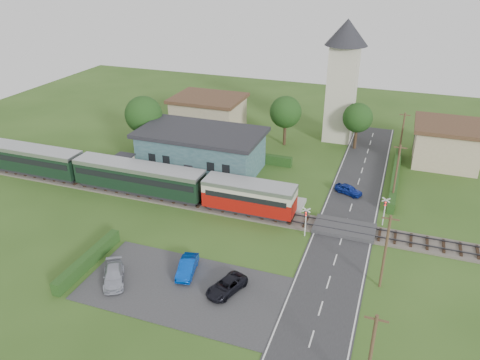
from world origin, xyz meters
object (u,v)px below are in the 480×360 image
(crossing_signal_near, at_px, (306,218))
(car_park_blue, at_px, (187,267))
(house_east, at_px, (447,143))
(crossing_signal_far, at_px, (385,207))
(station_building, at_px, (201,150))
(train, at_px, (115,173))
(car_park_silver, at_px, (114,275))
(car_on_road, at_px, (349,190))
(pedestrian_far, at_px, (139,172))
(equipment_hut, at_px, (124,165))
(car_park_dark, at_px, (226,286))
(pedestrian_near, at_px, (227,188))
(church_tower, at_px, (343,72))
(house_west, at_px, (209,113))

(crossing_signal_near, xyz_separation_m, car_park_blue, (-8.44, -9.56, -1.43))
(house_east, height_order, crossing_signal_far, house_east)
(station_building, relative_size, train, 0.37)
(train, xyz_separation_m, car_park_silver, (9.63, -15.18, -1.50))
(crossing_signal_far, height_order, car_on_road, crossing_signal_far)
(house_east, height_order, crossing_signal_near, house_east)
(car_park_blue, relative_size, pedestrian_far, 1.93)
(equipment_hut, xyz_separation_m, car_park_dark, (20.15, -16.35, -1.12))
(equipment_hut, relative_size, crossing_signal_near, 0.78)
(equipment_hut, height_order, crossing_signal_far, crossing_signal_far)
(crossing_signal_far, bearing_deg, car_park_blue, -137.43)
(train, distance_m, crossing_signal_far, 30.82)
(house_east, relative_size, pedestrian_far, 4.45)
(house_east, relative_size, car_park_blue, 2.31)
(equipment_hut, distance_m, car_park_silver, 21.19)
(car_on_road, xyz_separation_m, car_park_dark, (-7.08, -21.37, 0.02))
(car_on_road, relative_size, pedestrian_near, 2.09)
(equipment_hut, relative_size, church_tower, 0.14)
(station_building, xyz_separation_m, car_on_road, (19.22, -0.77, -2.08))
(crossing_signal_far, height_order, car_park_silver, crossing_signal_far)
(equipment_hut, xyz_separation_m, car_park_silver, (10.50, -18.38, -1.07))
(equipment_hut, relative_size, pedestrian_far, 1.29)
(car_on_road, distance_m, car_park_blue, 23.13)
(house_east, relative_size, car_on_road, 2.68)
(train, distance_m, car_park_blue, 19.32)
(car_on_road, xyz_separation_m, pedestrian_far, (-24.71, -5.68, 0.83))
(equipment_hut, relative_size, car_park_dark, 0.64)
(car_on_road, xyz_separation_m, car_park_silver, (-16.72, -23.41, 0.07))
(equipment_hut, xyz_separation_m, church_tower, (23.00, 22.80, 8.48))
(train, bearing_deg, crossing_signal_near, -5.84)
(train, bearing_deg, house_east, 30.65)
(church_tower, distance_m, pedestrian_far, 32.36)
(car_on_road, distance_m, car_park_dark, 22.52)
(church_tower, bearing_deg, station_building, -131.41)
(car_park_silver, relative_size, pedestrian_far, 2.09)
(equipment_hut, height_order, pedestrian_far, equipment_hut)
(church_tower, distance_m, car_on_road, 20.64)
(station_building, distance_m, car_on_road, 19.35)
(train, xyz_separation_m, car_park_blue, (15.09, -11.97, -1.47))
(car_on_road, relative_size, pedestrian_far, 1.66)
(house_east, xyz_separation_m, car_on_road, (-10.78, -13.77, -2.19))
(train, height_order, car_on_road, train)
(crossing_signal_near, distance_m, pedestrian_far, 22.46)
(crossing_signal_near, relative_size, car_park_dark, 0.83)
(house_east, height_order, car_on_road, house_east)
(house_east, distance_m, crossing_signal_far, 20.64)
(car_park_blue, bearing_deg, crossing_signal_far, 30.59)
(house_west, relative_size, pedestrian_far, 5.46)
(car_on_road, bearing_deg, train, 130.12)
(train, bearing_deg, pedestrian_far, 57.22)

